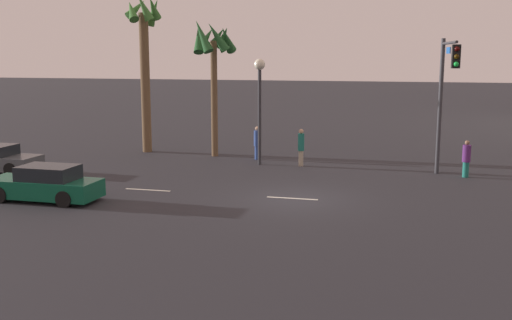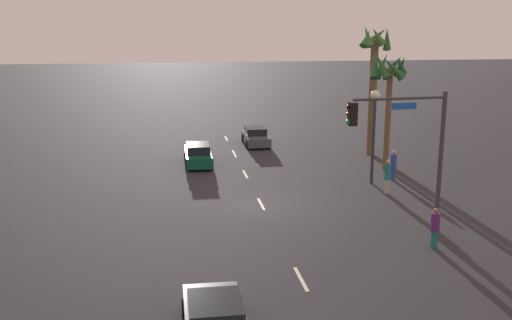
# 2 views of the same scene
# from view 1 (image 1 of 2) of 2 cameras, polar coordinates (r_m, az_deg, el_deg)

# --- Properties ---
(ground_plane) EXTENTS (220.00, 220.00, 0.00)m
(ground_plane) POSITION_cam_1_polar(r_m,az_deg,el_deg) (24.25, 3.68, -3.65)
(ground_plane) COLOR #28282D
(lane_stripe_1) EXTENTS (2.44, 0.14, 0.01)m
(lane_stripe_1) POSITION_cam_1_polar(r_m,az_deg,el_deg) (29.04, -20.87, -2.01)
(lane_stripe_1) COLOR silver
(lane_stripe_1) RESTS_ON ground_plane
(lane_stripe_2) EXTENTS (2.02, 0.14, 0.01)m
(lane_stripe_2) POSITION_cam_1_polar(r_m,az_deg,el_deg) (26.12, -10.14, -2.78)
(lane_stripe_2) COLOR silver
(lane_stripe_2) RESTS_ON ground_plane
(lane_stripe_3) EXTENTS (2.06, 0.14, 0.01)m
(lane_stripe_3) POSITION_cam_1_polar(r_m,az_deg,el_deg) (24.26, 3.43, -3.62)
(lane_stripe_3) COLOR silver
(lane_stripe_3) RESTS_ON ground_plane
(car_0) EXTENTS (4.52, 1.81, 1.40)m
(car_0) POSITION_cam_1_polar(r_m,az_deg,el_deg) (25.15, -19.27, -2.19)
(car_0) COLOR #0F5138
(car_0) RESTS_ON ground_plane
(traffic_signal) EXTENTS (0.60, 4.46, 6.42)m
(traffic_signal) POSITION_cam_1_polar(r_m,az_deg,el_deg) (28.67, 17.38, 6.73)
(traffic_signal) COLOR #38383D
(traffic_signal) RESTS_ON ground_plane
(streetlamp) EXTENTS (0.56, 0.56, 5.46)m
(streetlamp) POSITION_cam_1_polar(r_m,az_deg,el_deg) (31.19, 0.34, 6.60)
(streetlamp) COLOR #2D2D33
(streetlamp) RESTS_ON ground_plane
(pedestrian_0) EXTENTS (0.42, 0.42, 1.92)m
(pedestrian_0) POSITION_cam_1_polar(r_m,az_deg,el_deg) (31.15, 4.26, 1.30)
(pedestrian_0) COLOR #B2A58C
(pedestrian_0) RESTS_ON ground_plane
(pedestrian_1) EXTENTS (0.46, 0.46, 1.82)m
(pedestrian_1) POSITION_cam_1_polar(r_m,az_deg,el_deg) (33.06, 0.11, 1.69)
(pedestrian_1) COLOR #2D478C
(pedestrian_1) RESTS_ON ground_plane
(pedestrian_2) EXTENTS (0.54, 0.54, 1.74)m
(pedestrian_2) POSITION_cam_1_polar(r_m,az_deg,el_deg) (29.88, 19.17, 0.17)
(pedestrian_2) COLOR #1E7266
(pedestrian_2) RESTS_ON ground_plane
(palm_tree_0) EXTENTS (2.21, 2.40, 9.05)m
(palm_tree_0) POSITION_cam_1_polar(r_m,az_deg,el_deg) (36.00, -10.42, 10.36)
(palm_tree_0) COLOR brown
(palm_tree_0) RESTS_ON ground_plane
(palm_tree_2) EXTENTS (2.45, 2.51, 7.62)m
(palm_tree_2) POSITION_cam_1_polar(r_m,az_deg,el_deg) (33.86, -4.08, 10.25)
(palm_tree_2) COLOR brown
(palm_tree_2) RESTS_ON ground_plane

